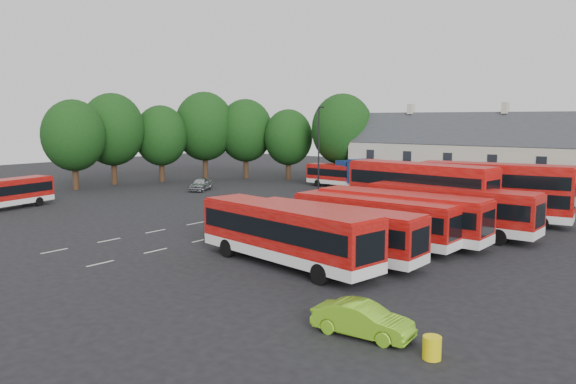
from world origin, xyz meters
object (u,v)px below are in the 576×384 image
object	(u,v)px
lamppost	(319,148)
silver_car	(201,184)
box_truck	(366,173)
grit_bin	(432,348)
bus_row_a	(286,230)
bus_west	(1,192)
bus_dd_south	(420,190)
lime_car	(363,320)

from	to	relation	value
lamppost	silver_car	bearing A→B (deg)	-159.78
box_truck	lamppost	xyz separation A→B (m)	(-1.95, -6.71, 3.10)
silver_car	grit_bin	distance (m)	48.63
box_truck	grit_bin	bearing A→B (deg)	-35.60
box_truck	grit_bin	distance (m)	46.14
bus_row_a	bus_west	xyz separation A→B (m)	(-32.63, -0.65, -0.40)
bus_row_a	silver_car	size ratio (longest dim) A/B	2.84
bus_dd_south	bus_row_a	bearing A→B (deg)	-85.28
bus_row_a	grit_bin	size ratio (longest dim) A/B	15.32
bus_dd_south	box_truck	world-z (taller)	bus_dd_south
bus_dd_south	grit_bin	world-z (taller)	bus_dd_south
box_truck	grit_bin	size ratio (longest dim) A/B	10.59
silver_car	bus_dd_south	bearing A→B (deg)	-34.67
silver_car	box_truck	bearing A→B (deg)	10.76
silver_car	lamppost	world-z (taller)	lamppost
lime_car	bus_west	bearing A→B (deg)	77.06
bus_row_a	grit_bin	xyz separation A→B (m)	(11.74, -6.67, -1.67)
grit_bin	box_truck	bearing A→B (deg)	123.10
bus_west	silver_car	size ratio (longest dim) A/B	2.30
lime_car	lamppost	xyz separation A→B (m)	(-24.15, 31.59, 4.48)
bus_west	lime_car	distance (m)	41.79
box_truck	silver_car	distance (m)	19.21
silver_car	grit_bin	world-z (taller)	silver_car
bus_dd_south	bus_west	world-z (taller)	bus_dd_south
bus_row_a	bus_west	world-z (taller)	bus_row_a
box_truck	grit_bin	world-z (taller)	box_truck
box_truck	bus_row_a	bearing A→B (deg)	-45.88
bus_row_a	lime_car	world-z (taller)	bus_row_a
lime_car	grit_bin	size ratio (longest dim) A/B	4.84
silver_car	lamppost	bearing A→B (deg)	-6.32
bus_dd_south	lamppost	world-z (taller)	lamppost
bus_dd_south	silver_car	distance (m)	29.65
grit_bin	lamppost	distance (m)	42.15
bus_row_a	grit_bin	world-z (taller)	bus_row_a
bus_row_a	bus_west	distance (m)	32.64
bus_dd_south	grit_bin	xyz separation A→B (m)	(11.15, -22.83, -2.37)
lamppost	box_truck	bearing A→B (deg)	73.82
bus_row_a	silver_car	world-z (taller)	bus_row_a
bus_west	bus_row_a	bearing A→B (deg)	-100.40
lime_car	bus_row_a	bearing A→B (deg)	48.98
box_truck	lime_car	bearing A→B (deg)	-38.60
lamppost	bus_west	bearing A→B (deg)	-123.66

